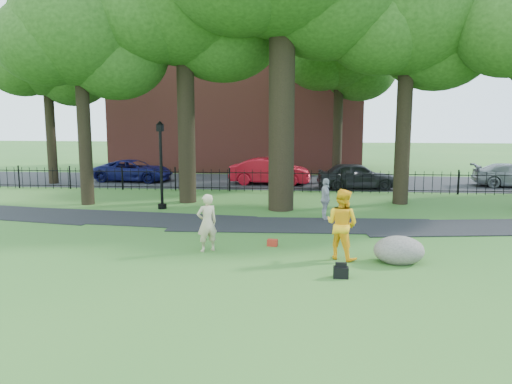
# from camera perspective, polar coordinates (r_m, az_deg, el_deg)

# --- Properties ---
(ground) EXTENTS (120.00, 120.00, 0.00)m
(ground) POSITION_cam_1_polar(r_m,az_deg,el_deg) (15.13, 1.69, -7.03)
(ground) COLOR #2A5F21
(ground) RESTS_ON ground
(footpath) EXTENTS (36.07, 3.85, 0.03)m
(footpath) POSITION_cam_1_polar(r_m,az_deg,el_deg) (18.88, 5.48, -3.84)
(footpath) COLOR black
(footpath) RESTS_ON ground
(street) EXTENTS (80.00, 7.00, 0.02)m
(street) POSITION_cam_1_polar(r_m,az_deg,el_deg) (30.81, 3.59, 1.15)
(street) COLOR black
(street) RESTS_ON ground
(iron_fence) EXTENTS (44.00, 0.04, 1.20)m
(iron_fence) POSITION_cam_1_polar(r_m,az_deg,el_deg) (26.77, 3.33, 1.27)
(iron_fence) COLOR black
(iron_fence) RESTS_ON ground
(brick_building) EXTENTS (18.00, 8.00, 12.00)m
(brick_building) POSITION_cam_1_polar(r_m,az_deg,el_deg) (38.87, -1.98, 11.63)
(brick_building) COLOR brown
(brick_building) RESTS_ON ground
(tree_row) EXTENTS (26.82, 7.96, 12.42)m
(tree_row) POSITION_cam_1_polar(r_m,az_deg,el_deg) (23.27, 4.52, 18.78)
(tree_row) COLOR black
(tree_row) RESTS_ON ground
(woman) EXTENTS (0.77, 0.71, 1.78)m
(woman) POSITION_cam_1_polar(r_m,az_deg,el_deg) (15.23, -5.62, -3.52)
(woman) COLOR tan
(woman) RESTS_ON ground
(man) EXTENTS (1.26, 1.20, 2.05)m
(man) POSITION_cam_1_polar(r_m,az_deg,el_deg) (14.56, 9.79, -3.64)
(man) COLOR #FFB015
(man) RESTS_ON ground
(pedestrian) EXTENTS (0.59, 1.03, 1.66)m
(pedestrian) POSITION_cam_1_polar(r_m,az_deg,el_deg) (19.87, 7.96, -0.81)
(pedestrian) COLOR #A6A7AB
(pedestrian) RESTS_ON ground
(boulder) EXTENTS (1.46, 1.13, 0.82)m
(boulder) POSITION_cam_1_polar(r_m,az_deg,el_deg) (14.68, 16.02, -6.22)
(boulder) COLOR #6F665C
(boulder) RESTS_ON ground
(lamppost) EXTENTS (0.38, 0.38, 3.86)m
(lamppost) POSITION_cam_1_polar(r_m,az_deg,el_deg) (22.26, -10.79, 2.93)
(lamppost) COLOR black
(lamppost) RESTS_ON ground
(backpack) EXTENTS (0.39, 0.25, 0.29)m
(backpack) POSITION_cam_1_polar(r_m,az_deg,el_deg) (13.11, 9.68, -9.04)
(backpack) COLOR black
(backpack) RESTS_ON ground
(red_bag) EXTENTS (0.34, 0.25, 0.22)m
(red_bag) POSITION_cam_1_polar(r_m,az_deg,el_deg) (15.93, 1.88, -5.82)
(red_bag) COLOR maroon
(red_bag) RESTS_ON ground
(red_sedan) EXTENTS (4.83, 1.98, 1.56)m
(red_sedan) POSITION_cam_1_polar(r_m,az_deg,el_deg) (29.64, 1.62, 2.37)
(red_sedan) COLOR #B00D1B
(red_sedan) RESTS_ON ground
(navy_van) EXTENTS (4.97, 2.62, 1.33)m
(navy_van) POSITION_cam_1_polar(r_m,az_deg,el_deg) (31.93, -13.78, 2.39)
(navy_van) COLOR #0E1048
(navy_van) RESTS_ON ground
(grey_car) EXTENTS (4.47, 2.08, 1.48)m
(grey_car) POSITION_cam_1_polar(r_m,az_deg,el_deg) (28.39, 11.43, 1.83)
(grey_car) COLOR black
(grey_car) RESTS_ON ground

